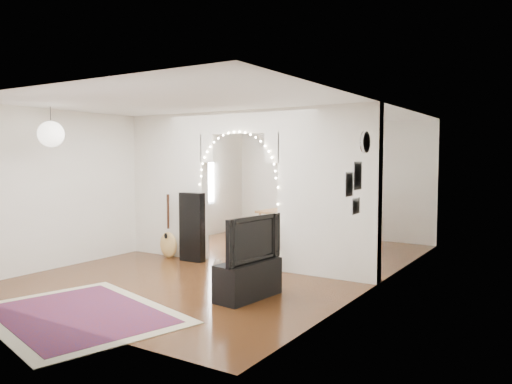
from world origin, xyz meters
The scene contains 25 objects.
floor centered at (0.00, 0.00, 0.00)m, with size 7.50×7.50×0.00m, color black.
ceiling centered at (0.00, 0.00, 2.70)m, with size 5.00×7.50×0.02m, color white.
wall_back centered at (0.00, 3.75, 1.35)m, with size 5.00×0.02×2.70m, color silver.
wall_front centered at (0.00, -3.75, 1.35)m, with size 5.00×0.02×2.70m, color silver.
wall_left centered at (-2.50, 0.00, 1.35)m, with size 0.02×7.50×2.70m, color silver.
wall_right centered at (2.50, 0.00, 1.35)m, with size 0.02×7.50×2.70m, color silver.
divider_wall centered at (0.00, 0.00, 1.42)m, with size 5.00×0.20×2.70m.
fairy_lights centered at (0.00, -0.13, 1.55)m, with size 1.64×0.04×1.60m, color #FFEABF, non-canonical shape.
window centered at (-2.47, 1.80, 1.50)m, with size 0.04×1.20×1.40m, color white.
wall_clock centered at (2.48, -0.60, 2.10)m, with size 0.31×0.31×0.03m, color white.
picture_frames centered at (2.48, -1.00, 1.50)m, with size 0.02×0.50×0.70m, color white, non-canonical shape.
paper_lantern centered at (-1.90, -2.40, 2.25)m, with size 0.40×0.40×0.40m, color white.
ceiling_fan centered at (0.00, 2.00, 2.40)m, with size 1.10×1.10×0.30m, color #AC8639, non-canonical shape.
area_rug centered at (-0.05, -3.40, 0.01)m, with size 2.51×1.88×0.02m, color maroon.
guitar_case centered at (-0.90, -0.25, 0.63)m, with size 0.48×0.16×1.25m, color black.
acoustic_guitar centered at (-1.48, -0.25, 0.44)m, with size 0.43×0.30×1.02m.
tabby_cat centered at (0.43, -1.06, 0.15)m, with size 0.35×0.54×0.36m.
floor_speaker centered at (0.65, -0.25, 0.39)m, with size 0.38×0.36×0.79m.
media_console centered at (1.27, -1.70, 0.25)m, with size 0.40×1.00×0.50m, color black.
tv centered at (1.27, -1.70, 0.81)m, with size 1.07×0.14×0.62m, color black.
bookcase centered at (0.84, 2.47, 0.71)m, with size 1.38×0.35×1.42m, color #C7AF90.
dining_table centered at (-0.15, 2.03, 0.68)m, with size 1.28×0.93×0.76m.
flower_vase centered at (-0.15, 2.03, 0.85)m, with size 0.18×0.18×0.19m, color silver.
dining_chair_left centered at (0.21, 0.35, 0.25)m, with size 0.53×0.54×0.50m, color brown.
dining_chair_right centered at (0.58, 0.52, 0.22)m, with size 0.46×0.48×0.44m, color brown.
Camera 1 is at (4.89, -7.21, 1.89)m, focal length 35.00 mm.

